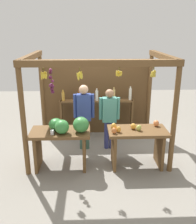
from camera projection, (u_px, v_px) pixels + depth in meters
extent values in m
plane|color=gray|center=(98.00, 149.00, 6.02)|extent=(12.00, 12.00, 0.00)
cylinder|color=brown|center=(23.00, 121.00, 4.65)|extent=(0.10, 0.10, 2.23)
cylinder|color=brown|center=(174.00, 119.00, 4.75)|extent=(0.10, 0.10, 2.23)
cylinder|color=brown|center=(42.00, 94.00, 6.58)|extent=(0.10, 0.10, 2.23)
cylinder|color=brown|center=(149.00, 93.00, 6.68)|extent=(0.10, 0.10, 2.23)
cube|color=brown|center=(100.00, 63.00, 4.37)|extent=(2.93, 0.12, 0.12)
cube|color=brown|center=(30.00, 57.00, 5.28)|extent=(0.12, 2.13, 0.12)
cube|color=brown|center=(164.00, 57.00, 5.38)|extent=(0.12, 2.13, 0.12)
cube|color=#52381E|center=(96.00, 97.00, 6.68)|extent=(2.83, 0.04, 2.01)
cylinder|color=brown|center=(119.00, 68.00, 4.52)|extent=(0.02, 0.02, 0.06)
ellipsoid|color=gold|center=(121.00, 74.00, 4.56)|extent=(0.04, 0.08, 0.11)
ellipsoid|color=gold|center=(120.00, 74.00, 4.58)|extent=(0.07, 0.06, 0.12)
ellipsoid|color=gold|center=(118.00, 73.00, 4.57)|extent=(0.06, 0.05, 0.11)
ellipsoid|color=gold|center=(117.00, 73.00, 4.55)|extent=(0.04, 0.06, 0.11)
ellipsoid|color=gold|center=(118.00, 74.00, 4.52)|extent=(0.07, 0.06, 0.12)
ellipsoid|color=gold|center=(120.00, 73.00, 4.52)|extent=(0.07, 0.05, 0.12)
cylinder|color=brown|center=(154.00, 68.00, 4.57)|extent=(0.02, 0.02, 0.06)
ellipsoid|color=gold|center=(155.00, 73.00, 4.60)|extent=(0.04, 0.06, 0.12)
ellipsoid|color=gold|center=(155.00, 73.00, 4.63)|extent=(0.05, 0.05, 0.12)
ellipsoid|color=gold|center=(154.00, 72.00, 4.63)|extent=(0.07, 0.05, 0.12)
ellipsoid|color=gold|center=(152.00, 74.00, 4.65)|extent=(0.08, 0.06, 0.12)
ellipsoid|color=gold|center=(152.00, 74.00, 4.62)|extent=(0.05, 0.07, 0.12)
ellipsoid|color=gold|center=(152.00, 74.00, 4.61)|extent=(0.04, 0.06, 0.12)
ellipsoid|color=gold|center=(153.00, 75.00, 4.58)|extent=(0.06, 0.05, 0.12)
ellipsoid|color=gold|center=(154.00, 74.00, 4.57)|extent=(0.06, 0.04, 0.12)
ellipsoid|color=gold|center=(155.00, 75.00, 4.59)|extent=(0.06, 0.06, 0.12)
cylinder|color=brown|center=(80.00, 69.00, 4.45)|extent=(0.02, 0.02, 0.06)
ellipsoid|color=yellow|center=(82.00, 76.00, 4.48)|extent=(0.04, 0.08, 0.15)
ellipsoid|color=yellow|center=(81.00, 75.00, 4.52)|extent=(0.07, 0.05, 0.15)
ellipsoid|color=yellow|center=(79.00, 75.00, 4.51)|extent=(0.07, 0.07, 0.15)
ellipsoid|color=yellow|center=(78.00, 76.00, 4.46)|extent=(0.07, 0.07, 0.15)
ellipsoid|color=yellow|center=(80.00, 76.00, 4.46)|extent=(0.09, 0.06, 0.15)
cylinder|color=brown|center=(44.00, 69.00, 4.42)|extent=(0.02, 0.02, 0.06)
ellipsoid|color=gold|center=(46.00, 75.00, 4.46)|extent=(0.04, 0.06, 0.13)
ellipsoid|color=gold|center=(45.00, 75.00, 4.47)|extent=(0.06, 0.06, 0.13)
ellipsoid|color=gold|center=(45.00, 76.00, 4.50)|extent=(0.08, 0.04, 0.13)
ellipsoid|color=gold|center=(43.00, 75.00, 4.48)|extent=(0.07, 0.06, 0.13)
ellipsoid|color=gold|center=(42.00, 76.00, 4.47)|extent=(0.05, 0.08, 0.13)
ellipsoid|color=gold|center=(42.00, 75.00, 4.44)|extent=(0.04, 0.07, 0.13)
ellipsoid|color=gold|center=(43.00, 75.00, 4.42)|extent=(0.06, 0.05, 0.13)
ellipsoid|color=gold|center=(44.00, 75.00, 4.42)|extent=(0.08, 0.05, 0.13)
ellipsoid|color=gold|center=(45.00, 76.00, 4.44)|extent=(0.06, 0.07, 0.13)
cylinder|color=#4C422D|center=(52.00, 80.00, 4.75)|extent=(0.01, 0.01, 0.55)
sphere|color=#601E42|center=(51.00, 70.00, 4.66)|extent=(0.06, 0.06, 0.06)
sphere|color=#47142D|center=(50.00, 72.00, 4.72)|extent=(0.07, 0.07, 0.07)
sphere|color=#47142D|center=(50.00, 77.00, 4.70)|extent=(0.07, 0.07, 0.07)
sphere|color=#601E42|center=(52.00, 81.00, 4.72)|extent=(0.06, 0.06, 0.06)
sphere|color=#511938|center=(51.00, 85.00, 4.77)|extent=(0.06, 0.06, 0.06)
sphere|color=#511938|center=(51.00, 86.00, 4.77)|extent=(0.07, 0.07, 0.07)
sphere|color=#511938|center=(53.00, 86.00, 4.78)|extent=(0.07, 0.07, 0.07)
sphere|color=#47142D|center=(52.00, 89.00, 4.78)|extent=(0.06, 0.06, 0.06)
sphere|color=#47142D|center=(53.00, 92.00, 4.79)|extent=(0.07, 0.07, 0.07)
cube|color=brown|center=(60.00, 132.00, 5.02)|extent=(1.19, 0.64, 0.06)
cube|color=brown|center=(38.00, 151.00, 5.13)|extent=(0.06, 0.58, 0.74)
cube|color=brown|center=(84.00, 150.00, 5.16)|extent=(0.06, 0.58, 0.74)
ellipsoid|color=#38843D|center=(81.00, 125.00, 4.91)|extent=(0.36, 0.36, 0.31)
ellipsoid|color=#38843D|center=(62.00, 127.00, 4.84)|extent=(0.36, 0.36, 0.28)
ellipsoid|color=#2D7533|center=(56.00, 125.00, 4.99)|extent=(0.35, 0.35, 0.25)
cylinder|color=white|center=(52.00, 132.00, 4.82)|extent=(0.07, 0.07, 0.09)
cube|color=brown|center=(138.00, 131.00, 5.08)|extent=(1.19, 0.64, 0.06)
cube|color=brown|center=(114.00, 149.00, 5.19)|extent=(0.06, 0.58, 0.74)
cube|color=brown|center=(159.00, 149.00, 5.22)|extent=(0.06, 0.58, 0.74)
ellipsoid|color=#E07F47|center=(156.00, 123.00, 5.23)|extent=(0.12, 0.12, 0.13)
ellipsoid|color=gold|center=(119.00, 129.00, 4.92)|extent=(0.13, 0.13, 0.13)
ellipsoid|color=gold|center=(114.00, 127.00, 5.01)|extent=(0.13, 0.13, 0.15)
ellipsoid|color=#A8B24C|center=(139.00, 128.00, 5.00)|extent=(0.14, 0.14, 0.12)
ellipsoid|color=#CC7038|center=(114.00, 131.00, 4.86)|extent=(0.10, 0.10, 0.12)
ellipsoid|color=gold|center=(133.00, 126.00, 5.08)|extent=(0.12, 0.12, 0.12)
cube|color=brown|center=(62.00, 119.00, 6.55)|extent=(0.05, 0.20, 1.00)
cube|color=brown|center=(132.00, 118.00, 6.62)|extent=(0.05, 0.20, 1.00)
cube|color=brown|center=(97.00, 101.00, 6.43)|extent=(1.84, 0.22, 0.04)
cylinder|color=gold|center=(63.00, 96.00, 6.36)|extent=(0.07, 0.07, 0.22)
cylinder|color=gold|center=(63.00, 91.00, 6.31)|extent=(0.03, 0.03, 0.06)
cylinder|color=#994C1E|center=(80.00, 95.00, 6.36)|extent=(0.08, 0.08, 0.28)
cylinder|color=#994C1E|center=(80.00, 89.00, 6.31)|extent=(0.04, 0.04, 0.06)
cylinder|color=silver|center=(97.00, 96.00, 6.38)|extent=(0.08, 0.08, 0.25)
cylinder|color=silver|center=(97.00, 90.00, 6.34)|extent=(0.03, 0.03, 0.06)
cylinder|color=#D8B266|center=(114.00, 95.00, 6.40)|extent=(0.07, 0.07, 0.28)
cylinder|color=#D8B266|center=(114.00, 88.00, 6.34)|extent=(0.03, 0.03, 0.06)
cylinder|color=silver|center=(130.00, 94.00, 6.41)|extent=(0.07, 0.07, 0.30)
cylinder|color=silver|center=(130.00, 87.00, 6.35)|extent=(0.03, 0.03, 0.06)
cylinder|color=#375948|center=(82.00, 134.00, 5.93)|extent=(0.11, 0.11, 0.73)
cylinder|color=#375948|center=(87.00, 134.00, 5.94)|extent=(0.11, 0.11, 0.73)
cube|color=#2D428C|center=(84.00, 107.00, 5.72)|extent=(0.32, 0.19, 0.62)
cylinder|color=#2D428C|center=(75.00, 106.00, 5.71)|extent=(0.08, 0.08, 0.55)
cylinder|color=#2D428C|center=(93.00, 106.00, 5.72)|extent=(0.08, 0.08, 0.55)
sphere|color=tan|center=(84.00, 90.00, 5.59)|extent=(0.21, 0.21, 0.21)
cylinder|color=navy|center=(107.00, 135.00, 5.97)|extent=(0.11, 0.11, 0.68)
cylinder|color=navy|center=(112.00, 135.00, 5.98)|extent=(0.11, 0.11, 0.68)
cube|color=teal|center=(109.00, 110.00, 5.78)|extent=(0.32, 0.19, 0.57)
cylinder|color=teal|center=(101.00, 109.00, 5.76)|extent=(0.08, 0.08, 0.52)
cylinder|color=teal|center=(118.00, 108.00, 5.78)|extent=(0.08, 0.08, 0.52)
sphere|color=#997051|center=(110.00, 93.00, 5.66)|extent=(0.20, 0.20, 0.20)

